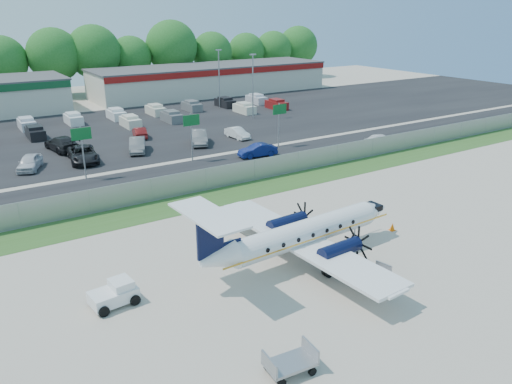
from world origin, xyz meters
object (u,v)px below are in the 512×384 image
aircraft (302,234)px  baggage_cart_far (290,362)px  baggage_cart_near (375,276)px  pushback_tug (115,293)px

aircraft → baggage_cart_far: size_ratio=6.73×
aircraft → baggage_cart_near: aircraft is taller
baggage_cart_near → baggage_cart_far: baggage_cart_far is taller
aircraft → baggage_cart_far: aircraft is taller
aircraft → pushback_tug: aircraft is taller
pushback_tug → baggage_cart_near: 14.57m
baggage_cart_near → baggage_cart_far: size_ratio=0.86×
baggage_cart_near → baggage_cart_far: (-8.68, -3.50, 0.10)m
aircraft → baggage_cart_near: 5.10m
pushback_tug → baggage_cart_far: (4.63, -9.42, -0.09)m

